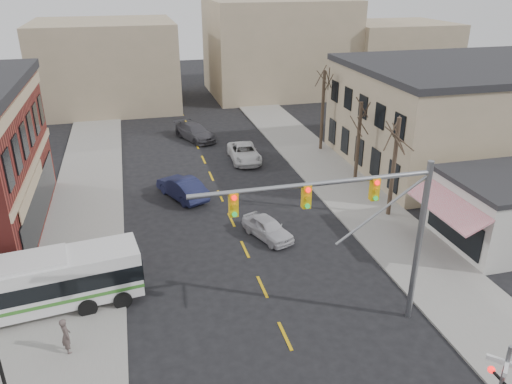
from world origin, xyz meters
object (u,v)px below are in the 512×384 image
(pedestrian_near, at_px, (66,336))
(car_c, at_px, (244,153))
(car_a, at_px, (268,228))
(car_b, at_px, (182,188))
(transit_bus, at_px, (22,287))
(car_d, at_px, (195,132))
(traffic_signal_mast, at_px, (364,216))
(pedestrian_far, at_px, (71,291))

(pedestrian_near, bearing_deg, car_c, -50.92)
(car_a, distance_m, car_b, 8.56)
(transit_bus, relative_size, car_b, 2.30)
(car_c, distance_m, car_d, 7.80)
(pedestrian_near, bearing_deg, car_b, -44.02)
(car_c, xyz_separation_m, car_d, (-3.33, 7.05, 0.05))
(traffic_signal_mast, bearing_deg, car_b, 110.25)
(traffic_signal_mast, xyz_separation_m, pedestrian_near, (-12.83, 1.37, -4.79))
(transit_bus, height_order, car_d, transit_bus)
(car_a, bearing_deg, pedestrian_near, -166.56)
(transit_bus, relative_size, car_c, 2.18)
(car_b, relative_size, car_c, 0.95)
(car_a, height_order, car_c, car_c)
(transit_bus, height_order, pedestrian_near, transit_bus)
(car_a, distance_m, car_c, 13.89)
(car_b, height_order, car_c, car_b)
(pedestrian_near, xyz_separation_m, pedestrian_far, (-0.04, 3.34, 0.04))
(car_d, bearing_deg, traffic_signal_mast, -107.14)
(transit_bus, distance_m, car_a, 14.13)
(traffic_signal_mast, bearing_deg, pedestrian_far, 159.90)
(car_d, bearing_deg, pedestrian_near, -131.80)
(traffic_signal_mast, relative_size, pedestrian_far, 5.88)
(pedestrian_near, bearing_deg, car_a, -75.05)
(pedestrian_near, bearing_deg, car_d, -38.54)
(car_b, bearing_deg, car_d, -126.06)
(traffic_signal_mast, xyz_separation_m, car_d, (-3.24, 30.02, -4.99))
(car_c, height_order, pedestrian_near, pedestrian_near)
(transit_bus, bearing_deg, car_b, 52.96)
(car_b, bearing_deg, car_a, 97.19)
(pedestrian_far, bearing_deg, car_d, 46.60)
(transit_bus, bearing_deg, car_a, 18.61)
(transit_bus, relative_size, pedestrian_near, 6.64)
(pedestrian_far, bearing_deg, car_b, 37.56)
(transit_bus, xyz_separation_m, car_b, (8.91, 11.81, -0.82))
(car_c, bearing_deg, transit_bus, -127.66)
(transit_bus, distance_m, pedestrian_near, 4.03)
(car_a, height_order, pedestrian_near, pedestrian_near)
(transit_bus, distance_m, car_b, 14.82)
(car_d, bearing_deg, car_a, -108.91)
(car_a, bearing_deg, car_b, 99.79)
(pedestrian_near, bearing_deg, traffic_signal_mast, -116.12)
(car_a, bearing_deg, pedestrian_far, -179.74)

